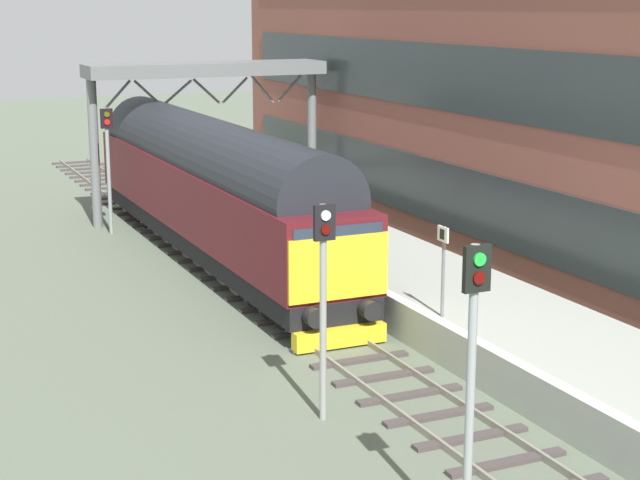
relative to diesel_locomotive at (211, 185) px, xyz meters
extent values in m
plane|color=#5B6553|center=(0.00, -6.14, -2.49)|extent=(140.00, 140.00, 0.00)
cube|color=gray|center=(-0.72, -6.14, -2.41)|extent=(0.07, 60.00, 0.15)
cube|color=gray|center=(0.72, -6.14, -2.41)|extent=(0.07, 60.00, 0.15)
cube|color=#423A39|center=(0.00, -17.16, -2.44)|extent=(2.50, 0.26, 0.09)
cube|color=#423A39|center=(0.00, -15.94, -2.44)|extent=(2.50, 0.26, 0.09)
cube|color=#423A39|center=(0.00, -14.72, -2.44)|extent=(2.50, 0.26, 0.09)
cube|color=#423A39|center=(0.00, -13.49, -2.44)|extent=(2.50, 0.26, 0.09)
cube|color=#423A39|center=(0.00, -12.27, -2.44)|extent=(2.50, 0.26, 0.09)
cube|color=#423A39|center=(0.00, -11.04, -2.44)|extent=(2.50, 0.26, 0.09)
cube|color=#423A39|center=(0.00, -9.82, -2.44)|extent=(2.50, 0.26, 0.09)
cube|color=#423A39|center=(0.00, -8.59, -2.44)|extent=(2.50, 0.26, 0.09)
cube|color=#423A39|center=(0.00, -7.37, -2.44)|extent=(2.50, 0.26, 0.09)
cube|color=#423A39|center=(0.00, -6.14, -2.44)|extent=(2.50, 0.26, 0.09)
cube|color=#423A39|center=(0.00, -4.92, -2.44)|extent=(2.50, 0.26, 0.09)
cube|color=#423A39|center=(0.00, -3.70, -2.44)|extent=(2.50, 0.26, 0.09)
cube|color=#423A39|center=(0.00, -2.47, -2.44)|extent=(2.50, 0.26, 0.09)
cube|color=#423A39|center=(0.00, -1.25, -2.44)|extent=(2.50, 0.26, 0.09)
cube|color=#423A39|center=(0.00, -0.02, -2.44)|extent=(2.50, 0.26, 0.09)
cube|color=#423A39|center=(0.00, 1.20, -2.44)|extent=(2.50, 0.26, 0.09)
cube|color=#423A39|center=(0.00, 2.43, -2.44)|extent=(2.50, 0.26, 0.09)
cube|color=#423A39|center=(0.00, 3.65, -2.44)|extent=(2.50, 0.26, 0.09)
cube|color=#423A39|center=(0.00, 4.88, -2.44)|extent=(2.50, 0.26, 0.09)
cube|color=#423A39|center=(0.00, 6.10, -2.44)|extent=(2.50, 0.26, 0.09)
cube|color=#423A39|center=(0.00, 7.33, -2.44)|extent=(2.50, 0.26, 0.09)
cube|color=#423A39|center=(0.00, 8.55, -2.44)|extent=(2.50, 0.26, 0.09)
cube|color=#423A39|center=(0.00, 9.77, -2.44)|extent=(2.50, 0.26, 0.09)
cube|color=#423A39|center=(0.00, 11.00, -2.44)|extent=(2.50, 0.26, 0.09)
cube|color=#423A39|center=(0.00, 12.22, -2.44)|extent=(2.50, 0.26, 0.09)
cube|color=#423A39|center=(0.00, 13.45, -2.44)|extent=(2.50, 0.26, 0.09)
cube|color=#423A39|center=(0.00, 14.67, -2.44)|extent=(2.50, 0.26, 0.09)
cube|color=#423A39|center=(0.00, 15.90, -2.44)|extent=(2.50, 0.26, 0.09)
cube|color=#423A39|center=(0.00, 17.12, -2.44)|extent=(2.50, 0.26, 0.09)
cube|color=#423A39|center=(0.00, 18.35, -2.44)|extent=(2.50, 0.26, 0.09)
cube|color=#423A39|center=(0.00, 19.57, -2.44)|extent=(2.50, 0.26, 0.09)
cube|color=#423A39|center=(0.00, 20.79, -2.44)|extent=(2.50, 0.26, 0.09)
cube|color=#423A39|center=(0.00, 22.02, -2.44)|extent=(2.50, 0.26, 0.09)
cube|color=#423A39|center=(0.00, 23.24, -2.44)|extent=(2.50, 0.26, 0.09)
cube|color=#A0A79C|center=(3.60, -6.14, -1.99)|extent=(4.00, 44.00, 1.00)
cube|color=white|center=(1.75, -6.14, -1.48)|extent=(0.30, 44.00, 0.01)
cube|color=brown|center=(10.08, -4.16, 5.19)|extent=(5.70, 39.32, 15.35)
cube|color=#30393A|center=(7.20, -4.16, -0.38)|extent=(0.06, 36.18, 2.15)
cube|color=#30393A|center=(7.20, -4.16, 3.46)|extent=(0.06, 36.18, 2.15)
cube|color=black|center=(0.00, 0.04, -1.67)|extent=(2.56, 19.70, 0.60)
cube|color=#54141A|center=(0.00, 0.04, -0.32)|extent=(2.70, 19.70, 2.10)
cylinder|color=#20232A|center=(0.00, 0.04, 0.91)|extent=(2.56, 18.12, 2.57)
cube|color=yellow|center=(0.00, -9.85, -0.47)|extent=(2.65, 0.08, 1.58)
cube|color=#232D3D|center=(0.00, -9.83, 0.26)|extent=(2.38, 0.04, 0.64)
cube|color=#232D3D|center=(1.37, 0.04, -0.02)|extent=(0.04, 13.79, 0.44)
cylinder|color=black|center=(-0.75, -10.06, -1.57)|extent=(0.48, 0.35, 0.48)
cylinder|color=black|center=(0.75, -10.06, -1.57)|extent=(0.48, 0.35, 0.48)
cube|color=yellow|center=(0.00, -9.91, -2.20)|extent=(2.43, 0.36, 0.47)
cylinder|color=black|center=(0.00, -7.96, -1.97)|extent=(1.64, 1.04, 1.04)
cylinder|color=black|center=(0.00, -6.86, -1.97)|extent=(1.64, 1.04, 1.04)
cylinder|color=black|center=(0.00, -5.76, -1.97)|extent=(1.64, 1.04, 1.04)
cylinder|color=black|center=(0.00, 5.83, -1.97)|extent=(1.64, 1.04, 1.04)
cylinder|color=black|center=(0.00, 6.93, -1.97)|extent=(1.64, 1.04, 1.04)
cylinder|color=black|center=(0.00, 8.03, -1.97)|extent=(1.64, 1.04, 1.04)
cylinder|color=gray|center=(-2.21, -19.27, -0.07)|extent=(0.14, 0.14, 4.83)
cube|color=black|center=(-2.21, -19.33, 1.99)|extent=(0.44, 0.10, 0.71)
cylinder|color=green|center=(-2.21, -19.39, 2.14)|extent=(0.20, 0.06, 0.20)
cylinder|color=#500807|center=(-2.21, -19.39, 1.86)|extent=(0.20, 0.06, 0.20)
cylinder|color=gray|center=(-2.21, -13.82, -0.25)|extent=(0.14, 0.14, 4.47)
cube|color=black|center=(-2.21, -13.88, 1.63)|extent=(0.44, 0.10, 0.71)
cylinder|color=white|center=(-2.21, -13.94, 1.78)|extent=(0.20, 0.06, 0.20)
cylinder|color=#500807|center=(-2.21, -13.94, 1.50)|extent=(0.20, 0.06, 0.20)
cylinder|color=gray|center=(-2.21, 5.23, -0.18)|extent=(0.14, 0.14, 4.62)
cube|color=black|center=(-2.21, 5.17, 1.77)|extent=(0.44, 0.10, 0.71)
cylinder|color=#53470A|center=(-2.21, 5.11, 1.93)|extent=(0.20, 0.06, 0.20)
cylinder|color=red|center=(-2.21, 5.11, 1.65)|extent=(0.20, 0.06, 0.20)
cylinder|color=slate|center=(1.97, -11.46, -0.39)|extent=(0.08, 0.08, 2.18)
cube|color=silver|center=(1.94, -11.46, 0.52)|extent=(0.05, 0.44, 0.36)
cube|color=black|center=(1.91, -11.46, 0.52)|extent=(0.01, 0.20, 0.24)
cylinder|color=#2D2632|center=(3.86, 1.28, -1.06)|extent=(0.13, 0.13, 0.84)
cylinder|color=#2D2632|center=(3.92, 1.47, -1.06)|extent=(0.13, 0.13, 0.84)
cylinder|color=maroon|center=(3.89, 1.38, -0.36)|extent=(0.43, 0.43, 0.56)
sphere|color=brown|center=(3.89, 1.38, 0.05)|extent=(0.22, 0.22, 0.22)
cylinder|color=maroon|center=(3.83, 1.18, -0.36)|extent=(0.09, 0.09, 0.52)
cylinder|color=maroon|center=(3.95, 1.58, -0.36)|extent=(0.09, 0.09, 0.52)
cylinder|color=slate|center=(-2.40, 6.64, 0.30)|extent=(0.36, 0.36, 5.59)
cylinder|color=slate|center=(6.50, 6.64, 0.30)|extent=(0.36, 0.36, 5.59)
cube|color=slate|center=(2.05, 6.64, 3.35)|extent=(9.30, 2.00, 0.50)
cylinder|color=slate|center=(-1.42, 6.64, 2.50)|extent=(1.04, 0.10, 1.08)
cylinder|color=slate|center=(-0.27, 6.64, 2.50)|extent=(1.08, 0.10, 1.04)
cylinder|color=slate|center=(0.89, 6.64, 2.50)|extent=(1.16, 0.10, 0.95)
cylinder|color=slate|center=(2.05, 6.64, 2.50)|extent=(1.09, 0.10, 1.03)
cylinder|color=slate|center=(3.21, 6.64, 2.50)|extent=(1.10, 0.10, 1.02)
cylinder|color=slate|center=(4.36, 6.64, 2.50)|extent=(0.97, 0.10, 1.14)
cylinder|color=slate|center=(5.52, 6.64, 2.50)|extent=(1.06, 0.10, 1.06)
camera|label=1|loc=(-10.28, -31.75, 5.77)|focal=57.75mm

